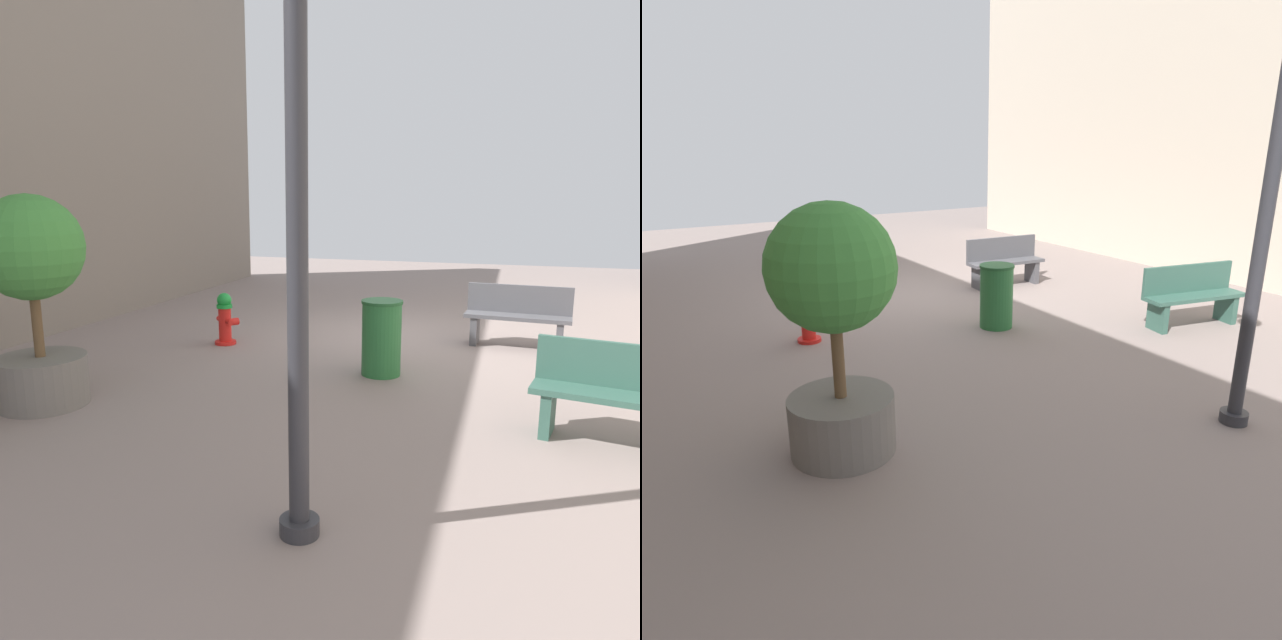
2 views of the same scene
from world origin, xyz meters
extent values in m
plane|color=gray|center=(0.00, 0.00, 0.00)|extent=(23.40, 23.40, 0.00)
cylinder|color=red|center=(2.64, 1.38, 0.03)|extent=(0.34, 0.34, 0.05)
cylinder|color=red|center=(2.64, 1.38, 0.32)|extent=(0.20, 0.20, 0.53)
cylinder|color=#198C33|center=(2.64, 1.38, 0.61)|extent=(0.25, 0.25, 0.06)
sphere|color=#198C33|center=(2.64, 1.38, 0.70)|extent=(0.23, 0.23, 0.23)
cylinder|color=red|center=(2.75, 1.29, 0.38)|extent=(0.16, 0.15, 0.09)
cylinder|color=red|center=(2.52, 1.47, 0.38)|extent=(0.16, 0.15, 0.09)
cylinder|color=red|center=(2.54, 1.25, 0.34)|extent=(0.18, 0.18, 0.12)
cube|color=#4C4C51|center=(-2.37, 0.24, 0.23)|extent=(0.13, 0.40, 0.45)
cube|color=#4C4C51|center=(-1.12, 0.14, 0.23)|extent=(0.13, 0.40, 0.45)
cube|color=#4C4C51|center=(-1.75, 0.19, 0.48)|extent=(1.60, 0.56, 0.06)
cube|color=#4C4C51|center=(-1.76, 0.00, 0.73)|extent=(1.56, 0.18, 0.44)
cube|color=#33594C|center=(-3.36, 3.97, 0.23)|extent=(0.17, 0.41, 0.45)
cube|color=#33594C|center=(-2.05, 3.71, 0.23)|extent=(0.17, 0.41, 0.45)
cube|color=#33594C|center=(-2.71, 3.84, 0.48)|extent=(1.72, 0.75, 0.06)
cube|color=#33594C|center=(-2.74, 3.65, 0.73)|extent=(1.65, 0.38, 0.44)
cylinder|color=slate|center=(3.29, 4.54, 0.28)|extent=(0.98, 0.98, 0.56)
cylinder|color=brown|center=(3.29, 4.54, 0.99)|extent=(0.11, 0.11, 0.86)
sphere|color=#3D8438|center=(3.29, 4.54, 1.76)|extent=(1.14, 1.14, 1.14)
cylinder|color=#2D2D33|center=(-0.35, 6.15, 0.06)|extent=(0.28, 0.28, 0.12)
cylinder|color=#2D2D33|center=(-0.35, 6.15, 2.03)|extent=(0.14, 0.14, 3.82)
cylinder|color=#266633|center=(-0.07, 2.25, 0.47)|extent=(0.51, 0.51, 0.95)
cylinder|color=#1E5128|center=(-0.07, 2.25, 0.97)|extent=(0.54, 0.54, 0.04)
camera|label=1|loc=(-1.64, 9.66, 2.29)|focal=33.46mm
camera|label=2|loc=(4.86, 9.19, 2.81)|focal=31.97mm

